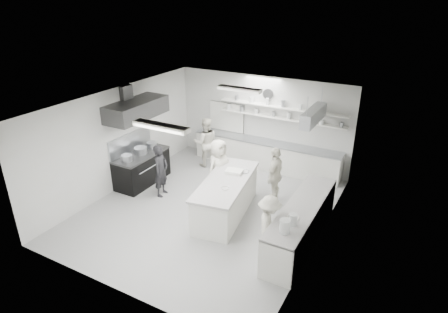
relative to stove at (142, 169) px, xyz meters
The scene contains 27 objects.
floor 2.67m from the stove, ahead, with size 6.00×7.00×0.02m, color #9A9A9B.
ceiling 3.67m from the stove, ahead, with size 6.00×7.00×0.02m, color silver.
wall_back 4.18m from the stove, 50.01° to the left, with size 6.00×0.04×3.00m, color #BCBCBC.
wall_front 4.80m from the stove, 56.31° to the right, with size 6.00×0.04×3.00m, color #BCBCBC.
wall_left 1.19m from the stove, 135.00° to the right, with size 0.04×7.00×3.00m, color #BCBCBC.
wall_right 5.71m from the stove, ahead, with size 0.04×7.00×3.00m, color #BCBCBC.
stove is the anchor object (origin of this frame).
exhaust_hood 1.90m from the stove, 90.00° to the right, with size 0.85×2.00×0.50m, color #39393A.
back_counter 4.03m from the stove, 43.99° to the left, with size 5.00×0.60×0.92m, color silver.
shelf_lower 4.63m from the stove, 41.99° to the left, with size 4.20×0.26×0.04m, color silver.
shelf_upper 4.74m from the stove, 41.99° to the left, with size 4.20×0.26×0.04m, color silver.
pass_through_window 3.49m from the stove, 67.12° to the left, with size 1.30×0.04×1.00m, color black.
wall_clock 4.60m from the stove, 47.54° to the left, with size 0.32×0.32×0.05m, color white.
right_counter 5.28m from the stove, ahead, with size 0.74×3.30×0.94m, color silver.
pot_rack 5.35m from the stove, 23.50° to the left, with size 0.30×1.60×0.40m, color #9EA2A9.
light_fixture_front 4.22m from the stove, 40.24° to the right, with size 1.30×0.25×0.10m, color silver.
light_fixture_rear 3.86m from the stove, 28.30° to the left, with size 1.30×0.25×0.10m, color silver.
prep_island 3.14m from the stove, ahead, with size 0.97×2.60×0.96m, color silver.
stove_pot 0.58m from the stove, 90.00° to the left, with size 0.39×0.39×0.24m, color #9EA2A9.
cook_stove 1.11m from the stove, 18.97° to the right, with size 0.56×0.37×1.53m, color black.
cook_back 2.31m from the stove, 61.60° to the left, with size 0.81×0.63×1.68m, color silver.
cook_island_left 2.51m from the stove, 11.05° to the left, with size 0.83×0.54×1.69m, color silver.
cook_island_right 4.10m from the stove, 12.51° to the left, with size 0.95×0.40×1.63m, color silver.
cook_right 4.92m from the stove, 15.62° to the right, with size 0.92×0.53×1.42m, color silver.
bowl_island_a 3.38m from the stove, ahead, with size 0.28×0.28×0.07m, color #9EA2A9.
bowl_island_b 3.46m from the stove, 13.22° to the right, with size 0.20×0.20×0.06m, color silver.
bowl_right 5.38m from the stove, 12.91° to the right, with size 0.26×0.26×0.06m, color silver.
Camera 1 is at (4.68, -7.67, 5.53)m, focal length 30.65 mm.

